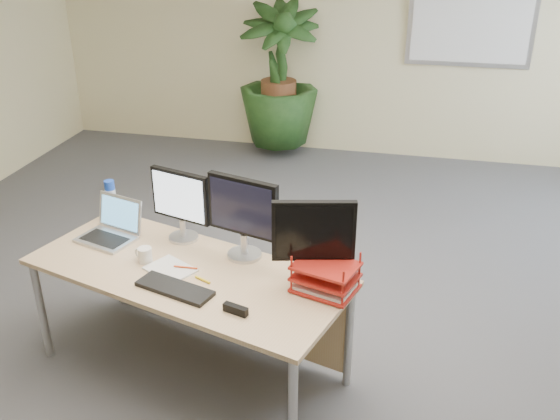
% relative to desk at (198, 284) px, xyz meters
% --- Properties ---
extents(floor, '(8.00, 8.00, 0.00)m').
position_rel_desk_xyz_m(floor, '(0.43, 0.04, -0.57)').
color(floor, '#4E4E53').
rests_on(floor, ground).
extents(back_wall, '(7.00, 0.04, 2.70)m').
position_rel_desk_xyz_m(back_wall, '(0.43, 4.04, 0.78)').
color(back_wall, beige).
rests_on(back_wall, floor).
extents(whiteboard, '(1.30, 0.04, 0.95)m').
position_rel_desk_xyz_m(whiteboard, '(1.63, 4.01, 0.98)').
color(whiteboard, '#B6B7BC').
rests_on(whiteboard, back_wall).
extents(desk, '(2.02, 1.29, 0.72)m').
position_rel_desk_xyz_m(desk, '(0.00, 0.00, 0.00)').
color(desk, tan).
rests_on(desk, floor).
extents(floor_plant, '(0.98, 0.98, 1.50)m').
position_rel_desk_xyz_m(floor_plant, '(-0.38, 3.74, 0.18)').
color(floor_plant, '#173814').
rests_on(floor_plant, floor).
extents(monitor_left, '(0.40, 0.19, 0.46)m').
position_rel_desk_xyz_m(monitor_left, '(-0.18, 0.26, 0.41)').
color(monitor_left, '#B4B5B9').
rests_on(monitor_left, desk).
extents(monitor_right, '(0.45, 0.21, 0.50)m').
position_rel_desk_xyz_m(monitor_right, '(0.25, 0.13, 0.44)').
color(monitor_right, '#B4B5B9').
rests_on(monitor_right, desk).
extents(monitor_dark, '(0.45, 0.20, 0.50)m').
position_rel_desk_xyz_m(monitor_dark, '(0.70, -0.07, 0.44)').
color(monitor_dark, '#B4B5B9').
rests_on(monitor_dark, desk).
extents(laptop, '(0.41, 0.38, 0.24)m').
position_rel_desk_xyz_m(laptop, '(-0.63, 0.18, 0.21)').
color(laptop, '#B5B5B9').
rests_on(laptop, desk).
extents(keyboard, '(0.47, 0.27, 0.02)m').
position_rel_desk_xyz_m(keyboard, '(-0.01, -0.32, 0.16)').
color(keyboard, black).
rests_on(keyboard, desk).
extents(coffee_mug, '(0.12, 0.08, 0.09)m').
position_rel_desk_xyz_m(coffee_mug, '(-0.30, -0.07, 0.20)').
color(coffee_mug, white).
rests_on(coffee_mug, desk).
extents(spiral_notebook, '(0.33, 0.31, 0.01)m').
position_rel_desk_xyz_m(spiral_notebook, '(-0.12, -0.12, 0.16)').
color(spiral_notebook, silver).
rests_on(spiral_notebook, desk).
extents(orange_pen, '(0.14, 0.02, 0.01)m').
position_rel_desk_xyz_m(orange_pen, '(-0.03, -0.10, 0.17)').
color(orange_pen, '#FB4E1B').
rests_on(orange_pen, spiral_notebook).
extents(yellow_highlighter, '(0.10, 0.06, 0.01)m').
position_rel_desk_xyz_m(yellow_highlighter, '(0.10, -0.19, 0.16)').
color(yellow_highlighter, yellow).
rests_on(yellow_highlighter, desk).
extents(water_bottle, '(0.07, 0.07, 0.28)m').
position_rel_desk_xyz_m(water_bottle, '(-0.73, 0.40, 0.29)').
color(water_bottle, silver).
rests_on(water_bottle, desk).
extents(letter_tray, '(0.39, 0.33, 0.15)m').
position_rel_desk_xyz_m(letter_tray, '(0.78, -0.13, 0.22)').
color(letter_tray, '#AA1D15').
rests_on(letter_tray, desk).
extents(stapler, '(0.14, 0.07, 0.05)m').
position_rel_desk_xyz_m(stapler, '(0.37, -0.45, 0.17)').
color(stapler, black).
rests_on(stapler, desk).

